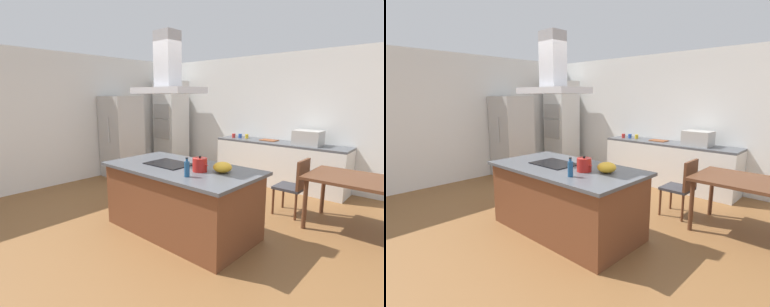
# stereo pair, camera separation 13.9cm
# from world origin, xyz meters

# --- Properties ---
(ground) EXTENTS (16.00, 16.00, 0.00)m
(ground) POSITION_xyz_m (0.00, 1.50, 0.00)
(ground) COLOR brown
(wall_back) EXTENTS (7.20, 0.10, 2.70)m
(wall_back) POSITION_xyz_m (0.00, 3.25, 1.35)
(wall_back) COLOR white
(wall_back) RESTS_ON ground
(wall_left) EXTENTS (0.10, 8.80, 2.70)m
(wall_left) POSITION_xyz_m (-3.45, 1.00, 1.35)
(wall_left) COLOR white
(wall_left) RESTS_ON ground
(kitchen_island) EXTENTS (2.08, 1.12, 0.90)m
(kitchen_island) POSITION_xyz_m (0.00, 0.00, 0.45)
(kitchen_island) COLOR brown
(kitchen_island) RESTS_ON ground
(cooktop) EXTENTS (0.60, 0.44, 0.01)m
(cooktop) POSITION_xyz_m (-0.22, 0.00, 0.91)
(cooktop) COLOR black
(cooktop) RESTS_ON kitchen_island
(tea_kettle) EXTENTS (0.24, 0.18, 0.20)m
(tea_kettle) POSITION_xyz_m (0.35, -0.02, 0.99)
(tea_kettle) COLOR #B21E19
(tea_kettle) RESTS_ON kitchen_island
(olive_oil_bottle) EXTENTS (0.06, 0.06, 0.23)m
(olive_oil_bottle) POSITION_xyz_m (0.39, -0.31, 1.00)
(olive_oil_bottle) COLOR navy
(olive_oil_bottle) RESTS_ON kitchen_island
(mixing_bowl) EXTENTS (0.23, 0.23, 0.13)m
(mixing_bowl) POSITION_xyz_m (0.58, 0.13, 0.96)
(mixing_bowl) COLOR gold
(mixing_bowl) RESTS_ON kitchen_island
(back_counter) EXTENTS (2.68, 0.62, 0.90)m
(back_counter) POSITION_xyz_m (0.03, 2.88, 0.45)
(back_counter) COLOR silver
(back_counter) RESTS_ON ground
(countertop_microwave) EXTENTS (0.50, 0.38, 0.28)m
(countertop_microwave) POSITION_xyz_m (0.59, 2.88, 1.04)
(countertop_microwave) COLOR #B2AFAA
(countertop_microwave) RESTS_ON back_counter
(coffee_mug_red) EXTENTS (0.08, 0.08, 0.09)m
(coffee_mug_red) POSITION_xyz_m (-1.06, 2.82, 0.95)
(coffee_mug_red) COLOR red
(coffee_mug_red) RESTS_ON back_counter
(coffee_mug_blue) EXTENTS (0.08, 0.08, 0.09)m
(coffee_mug_blue) POSITION_xyz_m (-0.93, 2.89, 0.95)
(coffee_mug_blue) COLOR #2D56B2
(coffee_mug_blue) RESTS_ON back_counter
(coffee_mug_yellow) EXTENTS (0.08, 0.08, 0.09)m
(coffee_mug_yellow) POSITION_xyz_m (-0.78, 2.92, 0.95)
(coffee_mug_yellow) COLOR gold
(coffee_mug_yellow) RESTS_ON back_counter
(cutting_board) EXTENTS (0.34, 0.24, 0.02)m
(cutting_board) POSITION_xyz_m (-0.24, 2.93, 0.91)
(cutting_board) COLOR brown
(cutting_board) RESTS_ON back_counter
(wall_oven_stack) EXTENTS (0.70, 0.66, 2.20)m
(wall_oven_stack) POSITION_xyz_m (-2.90, 2.65, 1.10)
(wall_oven_stack) COLOR silver
(wall_oven_stack) RESTS_ON ground
(refrigerator) EXTENTS (0.80, 0.73, 1.82)m
(refrigerator) POSITION_xyz_m (-2.98, 1.16, 0.91)
(refrigerator) COLOR #B2AFAA
(refrigerator) RESTS_ON ground
(dining_table) EXTENTS (1.40, 0.90, 0.75)m
(dining_table) POSITION_xyz_m (1.85, 1.55, 0.67)
(dining_table) COLOR #59331E
(dining_table) RESTS_ON ground
(chair_at_left_end) EXTENTS (0.42, 0.42, 0.89)m
(chair_at_left_end) POSITION_xyz_m (0.94, 1.55, 0.51)
(chair_at_left_end) COLOR #333338
(chair_at_left_end) RESTS_ON ground
(range_hood) EXTENTS (0.90, 0.55, 0.78)m
(range_hood) POSITION_xyz_m (-0.22, 0.00, 2.10)
(range_hood) COLOR #ADADB2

